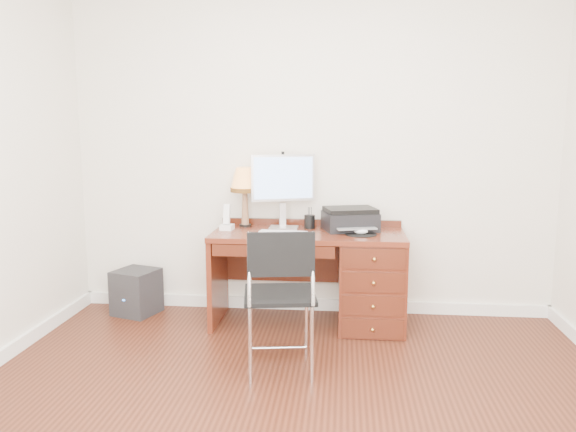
# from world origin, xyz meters

# --- Properties ---
(ground) EXTENTS (4.00, 4.00, 0.00)m
(ground) POSITION_xyz_m (0.00, 0.00, 0.00)
(ground) COLOR #36160C
(ground) RESTS_ON ground
(room_shell) EXTENTS (4.00, 4.00, 4.00)m
(room_shell) POSITION_xyz_m (0.00, 0.63, 0.05)
(room_shell) COLOR silver
(room_shell) RESTS_ON ground
(desk) EXTENTS (1.50, 0.67, 0.75)m
(desk) POSITION_xyz_m (0.32, 1.40, 0.41)
(desk) COLOR #5E2213
(desk) RESTS_ON ground
(monitor) EXTENTS (0.51, 0.25, 0.60)m
(monitor) POSITION_xyz_m (-0.21, 1.55, 1.13)
(monitor) COLOR silver
(monitor) RESTS_ON desk
(keyboard) EXTENTS (0.38, 0.15, 0.01)m
(keyboard) POSITION_xyz_m (-0.19, 1.33, 0.76)
(keyboard) COLOR white
(keyboard) RESTS_ON desk
(mouse_pad) EXTENTS (0.24, 0.24, 0.05)m
(mouse_pad) POSITION_xyz_m (0.41, 1.32, 0.76)
(mouse_pad) COLOR black
(mouse_pad) RESTS_ON desk
(printer) EXTENTS (0.48, 0.41, 0.18)m
(printer) POSITION_xyz_m (0.33, 1.51, 0.84)
(printer) COLOR black
(printer) RESTS_ON desk
(leg_lamp) EXTENTS (0.24, 0.24, 0.49)m
(leg_lamp) POSITION_xyz_m (-0.54, 1.59, 1.11)
(leg_lamp) COLOR black
(leg_lamp) RESTS_ON desk
(phone) EXTENTS (0.11, 0.11, 0.21)m
(phone) POSITION_xyz_m (-0.65, 1.42, 0.81)
(phone) COLOR white
(phone) RESTS_ON desk
(pen_cup) EXTENTS (0.09, 0.09, 0.11)m
(pen_cup) POSITION_xyz_m (0.00, 1.55, 0.80)
(pen_cup) COLOR black
(pen_cup) RESTS_ON desk
(chair) EXTENTS (0.51, 0.51, 0.95)m
(chair) POSITION_xyz_m (-0.13, 0.45, 0.58)
(chair) COLOR black
(chair) RESTS_ON ground
(equipment_box) EXTENTS (0.41, 0.41, 0.38)m
(equipment_box) POSITION_xyz_m (-1.46, 1.50, 0.19)
(equipment_box) COLOR black
(equipment_box) RESTS_ON ground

